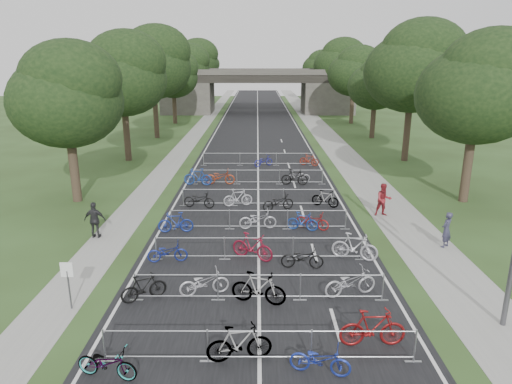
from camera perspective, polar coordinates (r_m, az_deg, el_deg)
ground at (r=14.55m, az=0.44°, el=-20.46°), size 200.00×200.00×0.00m
road at (r=62.25m, az=0.22°, el=8.34°), size 11.00×140.00×0.01m
sidewalk_right at (r=62.78m, az=7.62°, el=8.26°), size 3.00×140.00×0.01m
sidewalk_left at (r=62.70m, az=-6.72°, el=8.29°), size 2.00×140.00×0.01m
lane_markings at (r=62.26m, az=0.22°, el=8.33°), size 0.12×140.00×0.00m
overpass_bridge at (r=76.82m, az=0.21°, el=12.51°), size 31.00×8.00×7.05m
park_sign at (r=17.75m, az=-22.48°, el=-9.78°), size 0.45×0.06×1.83m
tree_left_0 at (r=29.89m, az=-22.54°, el=10.88°), size 6.72×6.72×10.25m
tree_right_0 at (r=30.61m, az=26.21°, el=11.38°), size 7.17×7.17×10.93m
tree_left_1 at (r=41.18m, az=-16.29°, el=13.78°), size 7.56×7.56×11.53m
tree_right_1 at (r=41.71m, az=19.19°, el=14.39°), size 8.18×8.18×12.47m
tree_left_2 at (r=52.80m, az=-12.69°, el=15.35°), size 8.40×8.40×12.81m
tree_right_2 at (r=53.30m, az=14.85°, el=12.87°), size 6.16×6.16×9.39m
tree_left_3 at (r=64.61m, az=-10.26°, el=14.16°), size 6.72×6.72×10.25m
tree_right_3 at (r=64.94m, az=12.25°, el=14.44°), size 7.17×7.17×10.93m
tree_left_4 at (r=76.42m, az=-8.67°, el=15.15°), size 7.56×7.56×11.53m
tree_right_4 at (r=76.71m, az=10.43°, el=15.52°), size 8.18×8.18×12.47m
tree_left_5 at (r=88.30m, az=-7.50°, el=15.86°), size 8.40×8.40×12.81m
tree_right_5 at (r=88.60m, az=8.99°, el=14.40°), size 6.16×6.16×9.39m
tree_left_6 at (r=100.23m, az=-6.56°, el=15.01°), size 6.72×6.72×10.25m
tree_right_6 at (r=100.45m, az=7.97°, el=15.21°), size 7.17×7.17×10.93m
barrier_row_0 at (r=14.23m, az=0.44°, el=-18.70°), size 9.70×0.08×1.10m
barrier_row_1 at (r=17.30m, az=0.38°, el=-11.83°), size 9.70×0.08×1.10m
barrier_row_2 at (r=20.54m, az=0.34°, el=-7.08°), size 9.70×0.08×1.10m
barrier_row_3 at (r=24.07m, az=0.32°, el=-3.47°), size 9.70×0.08×1.10m
barrier_row_4 at (r=27.87m, az=0.29°, el=-0.68°), size 9.70×0.08×1.10m
barrier_row_5 at (r=32.68m, az=0.27°, el=1.90°), size 9.70×0.08×1.10m
barrier_row_6 at (r=38.52m, az=0.26°, el=4.13°), size 9.70×0.08×1.10m
bike_0 at (r=14.33m, az=-18.13°, el=-19.66°), size 1.92×1.02×0.96m
bike_1 at (r=14.26m, az=-2.10°, el=-18.39°), size 2.05×0.89×1.19m
bike_2 at (r=13.97m, az=8.03°, el=-20.05°), size 1.86×1.01×0.93m
bike_3 at (r=15.27m, az=14.37°, el=-16.18°), size 2.12×0.67×1.26m
bike_4 at (r=17.83m, az=-13.87°, el=-11.53°), size 1.75×1.27×1.04m
bike_5 at (r=17.82m, az=-6.49°, el=-11.21°), size 2.02×1.17×1.01m
bike_6 at (r=17.07m, az=0.32°, el=-11.94°), size 2.15×1.11×1.25m
bike_7 at (r=17.99m, az=11.70°, el=-11.01°), size 2.21×1.29×1.10m
bike_8 at (r=20.74m, az=-11.02°, el=-7.39°), size 1.84×0.84×0.93m
bike_9 at (r=20.55m, az=-0.45°, el=-6.84°), size 2.08×1.49×1.23m
bike_10 at (r=19.87m, az=5.79°, el=-8.20°), size 1.87×0.76×0.96m
bike_11 at (r=21.00m, az=12.24°, el=-6.70°), size 2.15×1.22×1.25m
bike_12 at (r=24.02m, az=-10.02°, el=-3.77°), size 1.87×0.68×1.10m
bike_13 at (r=24.16m, az=0.22°, el=-3.46°), size 2.04×0.88×1.04m
bike_14 at (r=24.06m, az=5.83°, el=-3.68°), size 1.73×0.89×1.00m
bike_15 at (r=24.32m, az=7.08°, el=-3.58°), size 1.89×1.32×0.94m
bike_16 at (r=27.75m, az=-7.12°, el=-0.96°), size 2.03×1.06×1.02m
bike_17 at (r=27.86m, az=-2.27°, el=-0.71°), size 1.86×0.88×1.08m
bike_18 at (r=27.05m, az=2.78°, el=-1.30°), size 2.07×1.34×1.03m
bike_19 at (r=28.04m, az=8.64°, el=-0.82°), size 1.74×1.24×1.03m
bike_20 at (r=32.69m, az=-7.29°, el=1.89°), size 2.10×0.85×1.22m
bike_21 at (r=32.78m, az=-4.52°, el=1.91°), size 2.14×0.78×1.12m
bike_22 at (r=32.59m, az=4.84°, el=1.84°), size 1.95×0.74×1.14m
bike_23 at (r=33.39m, az=5.35°, el=1.96°), size 1.73×0.69×0.89m
bike_26 at (r=38.23m, az=0.93°, el=3.91°), size 1.83×1.47×0.93m
bike_27 at (r=38.67m, az=6.66°, el=4.01°), size 1.73×1.17×1.01m
pedestrian_a at (r=23.57m, az=22.71°, el=-4.40°), size 0.76×0.74×1.75m
pedestrian_b at (r=27.02m, az=15.66°, el=-0.96°), size 0.97×0.78×1.90m
pedestrian_c at (r=24.24m, az=-19.49°, el=-3.35°), size 1.10×0.49×1.86m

